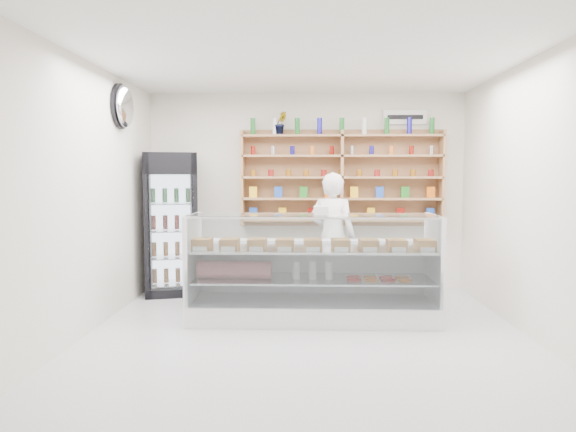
{
  "coord_description": "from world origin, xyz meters",
  "views": [
    {
      "loc": [
        -0.02,
        -4.93,
        1.63
      ],
      "look_at": [
        -0.21,
        0.9,
        1.17
      ],
      "focal_mm": 32.0,
      "sensor_mm": 36.0,
      "label": 1
    }
  ],
  "objects": [
    {
      "name": "security_mirror",
      "position": [
        -2.17,
        1.2,
        2.45
      ],
      "size": [
        0.15,
        0.5,
        0.5
      ],
      "primitive_type": "ellipsoid",
      "color": "silver",
      "rests_on": "left_wall"
    },
    {
      "name": "shop_worker",
      "position": [
        0.34,
        1.66,
        0.83
      ],
      "size": [
        0.7,
        0.57,
        1.67
      ],
      "primitive_type": "imported",
      "rotation": [
        0.0,
        0.0,
        2.81
      ],
      "color": "silver",
      "rests_on": "floor"
    },
    {
      "name": "potted_plant",
      "position": [
        -0.36,
        2.34,
        2.36
      ],
      "size": [
        0.22,
        0.2,
        0.32
      ],
      "primitive_type": "imported",
      "rotation": [
        0.0,
        0.0,
        0.4
      ],
      "color": "#1E6626",
      "rests_on": "wall_shelving"
    },
    {
      "name": "wall_sign",
      "position": [
        1.4,
        2.47,
        2.45
      ],
      "size": [
        0.62,
        0.03,
        0.2
      ],
      "primitive_type": "cube",
      "color": "white",
      "rests_on": "back_wall"
    },
    {
      "name": "wall_shelving",
      "position": [
        0.5,
        2.34,
        1.59
      ],
      "size": [
        2.84,
        0.28,
        1.33
      ],
      "color": "#A47A4D",
      "rests_on": "back_wall"
    },
    {
      "name": "drinks_cooler",
      "position": [
        -1.85,
        2.01,
        0.97
      ],
      "size": [
        0.84,
        0.83,
        1.93
      ],
      "rotation": [
        0.0,
        0.0,
        0.25
      ],
      "color": "black",
      "rests_on": "floor"
    },
    {
      "name": "room",
      "position": [
        0.0,
        0.0,
        1.4
      ],
      "size": [
        5.0,
        5.0,
        5.0
      ],
      "color": "silver",
      "rests_on": "ground"
    },
    {
      "name": "display_counter",
      "position": [
        0.07,
        0.77,
        0.34
      ],
      "size": [
        2.75,
        0.82,
        1.2
      ],
      "color": "white",
      "rests_on": "floor"
    }
  ]
}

